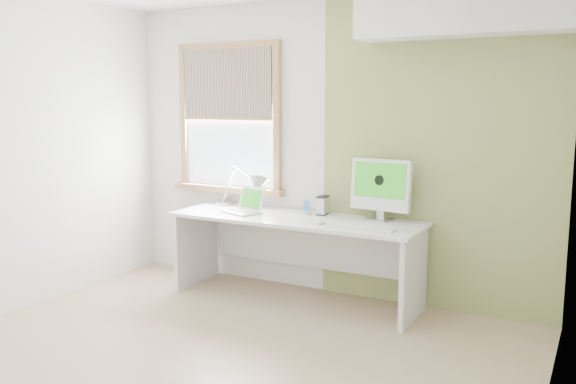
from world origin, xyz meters
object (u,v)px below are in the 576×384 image
Objects in this scene: desk_lamp at (251,187)px; external_drive at (323,205)px; laptop at (246,206)px; imac at (381,186)px; desk at (298,238)px.

desk_lamp is 3.98× the size of external_drive.
imac is (1.18, 0.22, 0.23)m from laptop.
external_drive is 0.31× the size of imac.
imac is (1.23, 0.05, 0.09)m from desk_lamp.
desk_lamp is 1.23m from imac.
desk is at bearing -10.32° from desk_lamp.
desk is 0.68m from desk_lamp.
desk is 0.56m from laptop.
imac is at bearing 2.48° from desk_lamp.
external_drive is at bearing 45.61° from desk.
desk_lamp reaches higher than desk.
laptop is at bearing -72.91° from desk_lamp.
external_drive is (0.70, 0.06, -0.12)m from desk_lamp.
imac is (0.69, 0.15, 0.48)m from desk.
desk_lamp is at bearing -177.52° from imac.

